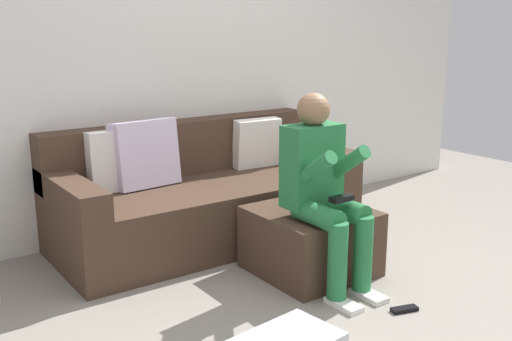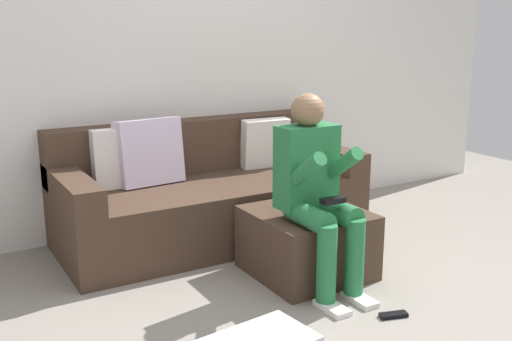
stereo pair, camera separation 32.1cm
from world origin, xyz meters
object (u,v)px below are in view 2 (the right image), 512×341
Objects in this scene: ottoman at (307,242)px; remote_near_ottoman at (393,315)px; couch_sectional at (206,194)px; remote_by_storage_bin at (272,331)px; person_seated at (317,186)px.

remote_near_ottoman is (0.06, -0.70, -0.19)m from ottoman.
couch_sectional reaches higher than remote_near_ottoman.
remote_by_storage_bin is (-0.64, 0.18, 0.00)m from remote_near_ottoman.
person_seated is (0.17, -1.08, 0.29)m from couch_sectional.
ottoman is 0.45m from person_seated.
ottoman is at bearing 54.93° from remote_by_storage_bin.
ottoman is 4.40× the size of remote_near_ottoman.
couch_sectional reaches higher than remote_by_storage_bin.
remote_by_storage_bin is at bearing -145.63° from person_seated.
person_seated reaches higher than ottoman.
couch_sectional is 3.23× the size of ottoman.
couch_sectional is 0.94m from ottoman.
ottoman reaches higher than remote_near_ottoman.
remote_by_storage_bin is (-0.57, -0.53, -0.19)m from ottoman.
couch_sectional is at bearing 105.17° from ottoman.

